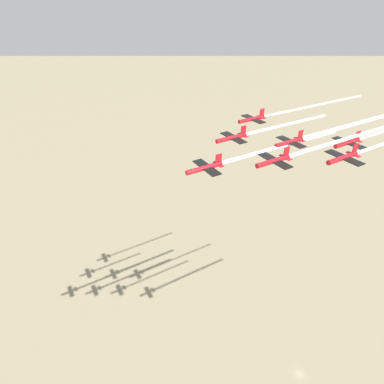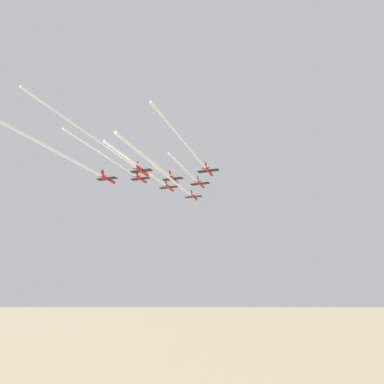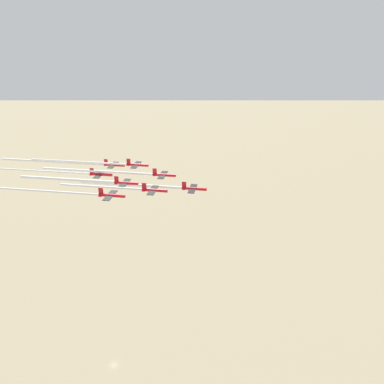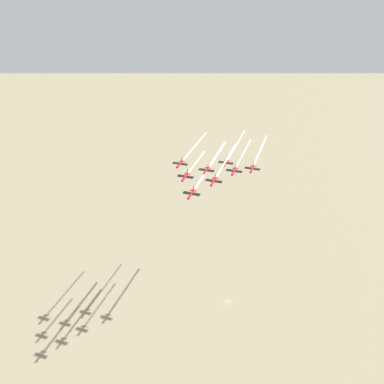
{
  "view_description": "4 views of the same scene",
  "coord_description": "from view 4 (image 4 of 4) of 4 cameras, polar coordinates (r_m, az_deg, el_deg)",
  "views": [
    {
      "loc": [
        -68.81,
        -60.0,
        152.89
      ],
      "look_at": [
        -54.97,
        -4.88,
        116.7
      ],
      "focal_mm": 28.0,
      "sensor_mm": 36.0,
      "label": 1
    },
    {
      "loc": [
        72.81,
        87.46,
        76.13
      ],
      "look_at": [
        -45.6,
        2.79,
        120.67
      ],
      "focal_mm": 28.0,
      "sensor_mm": 36.0,
      "label": 2
    },
    {
      "loc": [
        -106.71,
        122.88,
        177.27
      ],
      "look_at": [
        -48.1,
        -2.93,
        116.33
      ],
      "focal_mm": 35.0,
      "sensor_mm": 36.0,
      "label": 3
    },
    {
      "loc": [
        -188.99,
        -94.8,
        215.87
      ],
      "look_at": [
        -53.28,
        -1.96,
        122.82
      ],
      "focal_mm": 35.0,
      "sensor_mm": 36.0,
      "label": 4
    }
  ],
  "objects": [
    {
      "name": "jet_1",
      "position": [
        202.66,
        3.32,
        1.67
      ],
      "size": [
        9.81,
        9.52,
        3.3
      ],
      "rotation": [
        0.0,
        0.0,
        1.85
      ],
      "color": "red"
    },
    {
      "name": "jet_7",
      "position": [
        227.36,
        5.15,
        4.45
      ],
      "size": [
        9.81,
        9.52,
        3.3
      ],
      "rotation": [
        0.0,
        0.0,
        1.85
      ],
      "color": "red"
    },
    {
      "name": "smoke_trail_3",
      "position": [
        236.94,
        7.86,
        5.93
      ],
      "size": [
        43.64,
        13.35,
        0.82
      ],
      "rotation": [
        0.0,
        0.0,
        1.85
      ],
      "color": "white"
    },
    {
      "name": "smoke_trail_5",
      "position": [
        246.07,
        0.48,
        7.06
      ],
      "size": [
        47.7,
        14.51,
        0.8
      ],
      "rotation": [
        0.0,
        0.0,
        1.85
      ],
      "color": "white"
    },
    {
      "name": "jet_5",
      "position": [
        220.75,
        -1.85,
        4.32
      ],
      "size": [
        9.81,
        9.52,
        3.3
      ],
      "rotation": [
        0.0,
        0.0,
        1.85
      ],
      "color": "red"
    },
    {
      "name": "jet_0",
      "position": [
        193.93,
        -0.1,
        -0.26
      ],
      "size": [
        9.81,
        9.52,
        3.3
      ],
      "rotation": [
        0.0,
        0.0,
        1.85
      ],
      "color": "red"
    },
    {
      "name": "jet_4",
      "position": [
        216.97,
        2.2,
        3.33
      ],
      "size": [
        9.81,
        9.52,
        3.3
      ],
      "rotation": [
        0.0,
        0.0,
        1.85
      ],
      "color": "red"
    },
    {
      "name": "smoke_trail_7",
      "position": [
        255.59,
        6.84,
        7.26
      ],
      "size": [
        51.86,
        15.66,
        0.73
      ],
      "rotation": [
        0.0,
        0.0,
        1.85
      ],
      "color": "white"
    },
    {
      "name": "smoke_trail_1",
      "position": [
        228.01,
        5.25,
        4.89
      ],
      "size": [
        47.34,
        14.63,
        1.05
      ],
      "rotation": [
        0.0,
        0.0,
        1.85
      ],
      "color": "white"
    },
    {
      "name": "jet_2",
      "position": [
        206.84,
        -1.03,
        2.35
      ],
      "size": [
        9.81,
        9.52,
        3.3
      ],
      "rotation": [
        0.0,
        0.0,
        1.85
      ],
      "color": "red"
    },
    {
      "name": "ground_plane",
      "position": [
        302.17,
        5.63,
        -16.28
      ],
      "size": [
        3000.0,
        3000.0,
        0.0
      ],
      "primitive_type": "plane",
      "color": "gray"
    },
    {
      "name": "smoke_trail_6",
      "position": [
        253.09,
        10.4,
        6.39
      ],
      "size": [
        50.5,
        15.57,
        1.08
      ],
      "rotation": [
        0.0,
        0.0,
        1.85
      ],
      "color": "white"
    },
    {
      "name": "smoke_trail_2",
      "position": [
        224.69,
        0.72,
        4.65
      ],
      "size": [
        31.74,
        9.99,
        0.91
      ],
      "rotation": [
        0.0,
        0.0,
        1.85
      ],
      "color": "white"
    },
    {
      "name": "smoke_trail_0",
      "position": [
        215.41,
        2.04,
        2.92
      ],
      "size": [
        40.54,
        12.69,
        1.09
      ],
      "rotation": [
        0.0,
        0.0,
        1.85
      ],
      "color": "white"
    },
    {
      "name": "jet_6",
      "position": [
        225.33,
        9.16,
        3.53
      ],
      "size": [
        9.81,
        9.52,
        3.3
      ],
      "rotation": [
        0.0,
        0.0,
        1.85
      ],
      "color": "red"
    },
    {
      "name": "smoke_trail_4",
      "position": [
        238.82,
        3.89,
        5.82
      ],
      "size": [
        39.49,
        12.55,
        1.27
      ],
      "rotation": [
        0.0,
        0.0,
        1.85
      ],
      "color": "white"
    },
    {
      "name": "jet_3",
      "position": [
        212.69,
        6.42,
        3.2
      ],
      "size": [
        9.81,
        9.52,
        3.3
      ],
      "rotation": [
        0.0,
        0.0,
        1.85
      ],
      "color": "red"
    }
  ]
}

